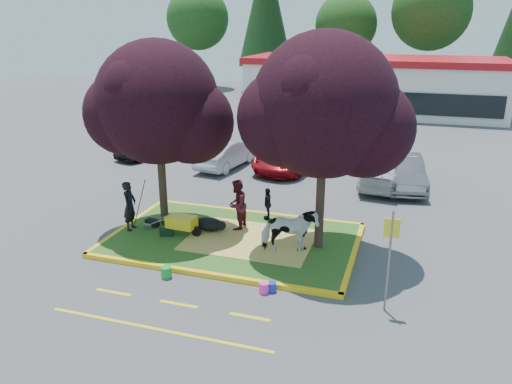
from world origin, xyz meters
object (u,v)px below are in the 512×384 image
(calf, at_px, (208,224))
(bucket_green, at_px, (166,272))
(wheelbarrow, at_px, (182,222))
(sign_post, at_px, (390,250))
(bucket_pink, at_px, (264,288))
(car_silver, at_px, (227,153))
(bucket_blue, at_px, (272,287))
(handler, at_px, (130,206))
(car_black, at_px, (147,144))
(cow, at_px, (289,231))

(calf, height_order, bucket_green, calf)
(wheelbarrow, bearing_deg, bucket_green, -71.11)
(sign_post, relative_size, bucket_pink, 9.06)
(calf, relative_size, car_silver, 0.25)
(wheelbarrow, xyz_separation_m, bucket_blue, (3.94, -2.51, -0.47))
(handler, height_order, bucket_blue, handler)
(bucket_green, xyz_separation_m, bucket_pink, (2.99, 0.04, -0.02))
(car_black, height_order, car_silver, car_silver)
(calf, distance_m, sign_post, 7.15)
(cow, distance_m, bucket_pink, 2.49)
(bucket_green, bearing_deg, bucket_pink, 0.82)
(handler, relative_size, bucket_blue, 6.35)
(car_black, xyz_separation_m, car_silver, (4.94, -0.63, 0.03))
(handler, xyz_separation_m, bucket_blue, (5.87, -2.40, -0.89))
(handler, xyz_separation_m, sign_post, (8.94, -2.41, 0.69))
(cow, distance_m, car_black, 14.41)
(handler, distance_m, bucket_pink, 6.29)
(bucket_blue, bearing_deg, wheelbarrow, 147.53)
(wheelbarrow, relative_size, sign_post, 0.64)
(bucket_pink, height_order, car_black, car_black)
(wheelbarrow, height_order, car_black, car_black)
(sign_post, bearing_deg, handler, 159.89)
(sign_post, relative_size, bucket_blue, 9.96)
(bucket_green, height_order, bucket_pink, bucket_green)
(bucket_blue, bearing_deg, cow, 91.80)
(car_black, bearing_deg, wheelbarrow, -38.05)
(cow, bearing_deg, handler, 68.85)
(car_black, bearing_deg, cow, -25.99)
(cow, height_order, bucket_pink, cow)
(bucket_green, relative_size, car_black, 0.08)
(car_silver, bearing_deg, cow, 130.16)
(wheelbarrow, bearing_deg, bucket_blue, -29.56)
(handler, bearing_deg, cow, -99.87)
(handler, height_order, car_black, handler)
(sign_post, distance_m, bucket_green, 6.43)
(handler, height_order, bucket_green, handler)
(handler, height_order, wheelbarrow, handler)
(calf, bearing_deg, handler, -150.98)
(calf, bearing_deg, wheelbarrow, -126.05)
(calf, distance_m, bucket_green, 3.29)
(handler, relative_size, sign_post, 0.64)
(cow, xyz_separation_m, bucket_pink, (-0.11, -2.37, -0.74))
(bucket_pink, bearing_deg, sign_post, 1.94)
(cow, relative_size, bucket_green, 5.22)
(car_silver, bearing_deg, bucket_pink, 124.15)
(car_silver, bearing_deg, car_black, 1.26)
(cow, xyz_separation_m, sign_post, (3.14, -2.26, 0.83))
(wheelbarrow, bearing_deg, sign_post, -16.91)
(bucket_blue, bearing_deg, bucket_green, -176.88)
(cow, distance_m, car_silver, 10.75)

